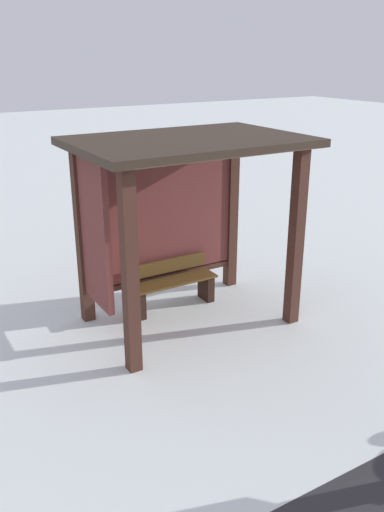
{
  "coord_description": "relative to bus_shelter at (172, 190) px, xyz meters",
  "views": [
    {
      "loc": [
        -3.55,
        -6.02,
        3.63
      ],
      "look_at": [
        -0.3,
        -0.58,
        1.23
      ],
      "focal_mm": 38.12,
      "sensor_mm": 36.0,
      "label": 1
    }
  ],
  "objects": [
    {
      "name": "bus_shelter",
      "position": [
        0.0,
        0.0,
        0.0
      ],
      "size": [
        2.95,
        2.02,
        2.59
      ],
      "color": "#42251B",
      "rests_on": "ground"
    },
    {
      "name": "ground_plane",
      "position": [
        0.12,
        -0.23,
        -1.88
      ],
      "size": [
        60.0,
        60.0,
        0.0
      ],
      "primitive_type": "plane",
      "color": "white"
    },
    {
      "name": "bench_left_inside",
      "position": [
        0.12,
        0.26,
        -1.54
      ],
      "size": [
        1.36,
        0.36,
        0.72
      ],
      "color": "#543A18",
      "rests_on": "ground"
    }
  ]
}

